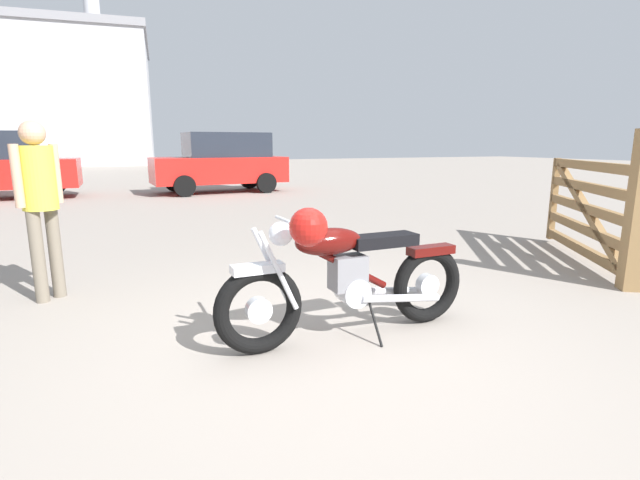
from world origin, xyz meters
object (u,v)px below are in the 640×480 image
at_px(vintage_motorcycle, 345,276).
at_px(dark_sedan_left, 222,162).
at_px(timber_gate, 597,209).
at_px(bystander, 39,192).

xyz_separation_m(vintage_motorcycle, dark_sedan_left, (1.43, 11.39, 0.43)).
distance_m(vintage_motorcycle, dark_sedan_left, 11.49).
xyz_separation_m(timber_gate, dark_sedan_left, (-2.24, 10.64, 0.21)).
bearing_deg(bystander, vintage_motorcycle, 4.56).
relative_size(timber_gate, dark_sedan_left, 0.56).
height_order(bystander, dark_sedan_left, dark_sedan_left).
height_order(vintage_motorcycle, bystander, bystander).
distance_m(vintage_motorcycle, timber_gate, 3.75).
bearing_deg(vintage_motorcycle, bystander, -43.21).
relative_size(bystander, dark_sedan_left, 0.42).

